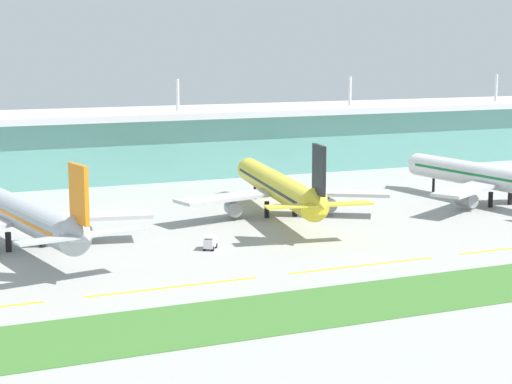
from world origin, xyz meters
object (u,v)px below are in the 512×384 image
airliner_near (22,214)px  baggage_cart (210,243)px  airliner_middle (279,187)px  airliner_far (497,178)px

airliner_near → baggage_cart: size_ratio=16.24×
airliner_middle → airliner_far: size_ratio=1.01×
airliner_near → airliner_far: bearing=0.4°
airliner_middle → baggage_cart: airliner_middle is taller
airliner_far → airliner_near: bearing=-179.6°
baggage_cart → airliner_middle: bearing=43.8°
airliner_near → airliner_middle: same height
airliner_near → airliner_far: (109.78, 0.84, -0.00)m
baggage_cart → airliner_near: bearing=154.8°
airliner_near → airliner_far: same height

